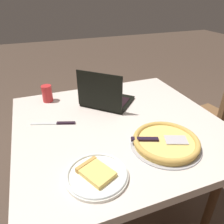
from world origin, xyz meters
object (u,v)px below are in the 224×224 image
object	(u,v)px
drink_cup	(47,93)
chair_near	(219,120)
dining_table	(119,131)
pizza_plate	(97,174)
laptop	(105,98)
pizza_tray	(166,142)
table_knife	(58,123)

from	to	relation	value
drink_cup	chair_near	world-z (taller)	drink_cup
dining_table	pizza_plate	distance (m)	0.42
drink_cup	pizza_plate	bearing A→B (deg)	-82.21
dining_table	laptop	size ratio (longest dim) A/B	2.94
pizza_tray	table_knife	world-z (taller)	pizza_tray
pizza_tray	chair_near	world-z (taller)	chair_near
table_knife	laptop	bearing A→B (deg)	20.51
pizza_tray	pizza_plate	bearing A→B (deg)	-168.52
dining_table	pizza_tray	bearing A→B (deg)	-64.03
laptop	drink_cup	distance (m)	0.39
dining_table	drink_cup	world-z (taller)	drink_cup
pizza_plate	chair_near	xyz separation A→B (m)	(1.14, 0.45, -0.25)
laptop	pizza_tray	world-z (taller)	laptop
drink_cup	table_knife	bearing A→B (deg)	-86.90
laptop	table_knife	xyz separation A→B (m)	(-0.32, -0.12, -0.05)
laptop	pizza_tray	size ratio (longest dim) A/B	1.14
pizza_tray	drink_cup	bearing A→B (deg)	124.62
pizza_plate	chair_near	size ratio (longest dim) A/B	0.31
pizza_plate	table_knife	xyz separation A→B (m)	(-0.09, 0.45, -0.01)
dining_table	drink_cup	bearing A→B (deg)	129.40
pizza_plate	drink_cup	size ratio (longest dim) A/B	2.32
pizza_plate	dining_table	bearing A→B (deg)	55.26
chair_near	drink_cup	bearing A→B (deg)	165.94
drink_cup	chair_near	xyz separation A→B (m)	(1.24, -0.31, -0.30)
table_knife	chair_near	size ratio (longest dim) A/B	0.29
pizza_plate	table_knife	world-z (taller)	pizza_plate
laptop	pizza_tray	bearing A→B (deg)	-75.17
pizza_tray	table_knife	xyz separation A→B (m)	(-0.46, 0.38, -0.02)
drink_cup	chair_near	size ratio (longest dim) A/B	0.13
dining_table	pizza_tray	size ratio (longest dim) A/B	3.34
dining_table	table_knife	xyz separation A→B (m)	(-0.33, 0.11, 0.06)
pizza_plate	table_knife	size ratio (longest dim) A/B	1.07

